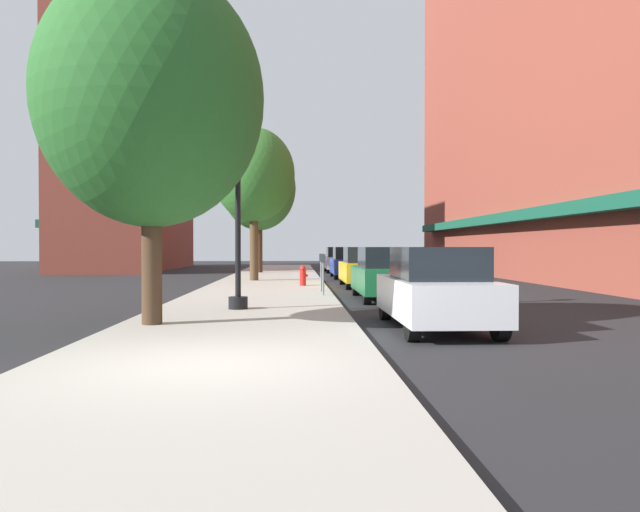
% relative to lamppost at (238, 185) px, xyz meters
% --- Properties ---
extents(ground_plane, '(90.00, 90.00, 0.00)m').
position_rel_lamppost_xyz_m(ground_plane, '(4.26, 11.07, -3.20)').
color(ground_plane, '#232326').
extents(sidewalk_slab, '(4.80, 50.00, 0.12)m').
position_rel_lamppost_xyz_m(sidewalk_slab, '(0.26, 12.07, -3.14)').
color(sidewalk_slab, '#A8A399').
rests_on(sidewalk_slab, ground).
extents(building_right_brick, '(6.80, 40.00, 25.62)m').
position_rel_lamppost_xyz_m(building_right_brick, '(15.25, 15.07, 9.58)').
color(building_right_brick, brown).
rests_on(building_right_brick, ground).
extents(building_far_background, '(6.80, 18.00, 16.82)m').
position_rel_lamppost_xyz_m(building_far_background, '(-10.75, 30.07, 5.19)').
color(building_far_background, brown).
rests_on(building_far_background, ground).
extents(lamppost, '(0.48, 0.48, 5.90)m').
position_rel_lamppost_xyz_m(lamppost, '(0.00, 0.00, 0.00)').
color(lamppost, black).
rests_on(lamppost, sidewalk_slab).
extents(fire_hydrant, '(0.33, 0.26, 0.79)m').
position_rel_lamppost_xyz_m(fire_hydrant, '(1.72, 8.92, -2.68)').
color(fire_hydrant, red).
rests_on(fire_hydrant, sidewalk_slab).
extents(parking_meter_near, '(0.14, 0.09, 1.31)m').
position_rel_lamppost_xyz_m(parking_meter_near, '(2.31, 4.11, -2.25)').
color(parking_meter_near, slate).
rests_on(parking_meter_near, sidewalk_slab).
extents(parking_meter_far, '(0.14, 0.09, 1.31)m').
position_rel_lamppost_xyz_m(parking_meter_far, '(2.31, 5.59, -2.25)').
color(parking_meter_far, slate).
rests_on(parking_meter_far, sidewalk_slab).
extents(tree_near, '(3.77, 3.77, 7.05)m').
position_rel_lamppost_xyz_m(tree_near, '(-0.49, 12.80, 1.77)').
color(tree_near, '#4C3823').
rests_on(tree_near, sidewalk_slab).
extents(tree_mid, '(4.45, 4.45, 7.68)m').
position_rel_lamppost_xyz_m(tree_mid, '(-0.79, 21.61, 2.02)').
color(tree_mid, '#422D1E').
rests_on(tree_mid, sidewalk_slab).
extents(tree_far, '(4.47, 4.47, 7.07)m').
position_rel_lamppost_xyz_m(tree_far, '(-1.43, -2.88, 1.41)').
color(tree_far, '#422D1E').
rests_on(tree_far, sidewalk_slab).
extents(car_white, '(1.80, 4.30, 1.66)m').
position_rel_lamppost_xyz_m(car_white, '(4.26, -2.97, -2.39)').
color(car_white, black).
rests_on(car_white, ground).
extents(car_green, '(1.80, 4.30, 1.66)m').
position_rel_lamppost_xyz_m(car_green, '(4.26, 3.77, -2.39)').
color(car_green, black).
rests_on(car_green, ground).
extents(car_yellow, '(1.80, 4.30, 1.66)m').
position_rel_lamppost_xyz_m(car_yellow, '(4.26, 9.75, -2.39)').
color(car_yellow, black).
rests_on(car_yellow, ground).
extents(car_blue, '(1.80, 4.30, 1.66)m').
position_rel_lamppost_xyz_m(car_blue, '(4.26, 16.93, -2.39)').
color(car_blue, black).
rests_on(car_blue, ground).
extents(car_silver, '(1.80, 4.30, 1.66)m').
position_rel_lamppost_xyz_m(car_silver, '(4.26, 24.05, -2.39)').
color(car_silver, black).
rests_on(car_silver, ground).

